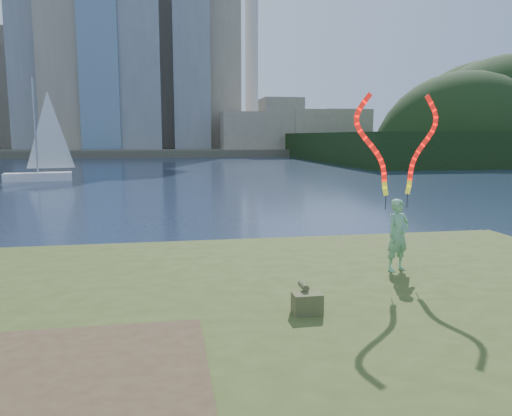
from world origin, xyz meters
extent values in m
plane|color=#19253F|center=(0.00, 0.00, 0.00)|extent=(320.00, 320.00, 0.00)
cube|color=#3A4A1A|center=(0.00, -2.50, 0.15)|extent=(20.00, 18.00, 0.30)
cube|color=#3A4A1A|center=(0.00, -2.20, 0.40)|extent=(17.00, 15.00, 0.30)
cube|color=#3A4A1A|center=(0.00, -2.00, 0.65)|extent=(14.00, 12.00, 0.30)
cube|color=#47331E|center=(-2.20, -3.20, 0.81)|extent=(3.20, 3.00, 0.02)
cube|color=#4A4536|center=(0.00, 95.00, 0.60)|extent=(320.00, 40.00, 1.20)
cylinder|color=silver|center=(18.00, 102.00, 30.20)|extent=(2.80, 2.80, 58.00)
imported|color=#167E2E|center=(3.57, 0.40, 1.54)|extent=(0.62, 0.51, 1.48)
cylinder|color=black|center=(3.28, 0.41, 2.22)|extent=(0.02, 0.02, 0.30)
cylinder|color=black|center=(3.84, 0.59, 2.22)|extent=(0.02, 0.02, 0.30)
cube|color=#424A25|center=(1.07, -1.69, 0.96)|extent=(0.45, 0.30, 0.32)
cylinder|color=#424A25|center=(1.07, -1.48, 1.18)|extent=(0.11, 0.30, 0.11)
cube|color=white|center=(-11.06, 33.09, 0.30)|extent=(5.23, 2.45, 0.70)
cylinder|color=gray|center=(-11.06, 33.09, 4.22)|extent=(0.14, 0.14, 7.64)
camera|label=1|loc=(-1.04, -8.88, 3.53)|focal=35.00mm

